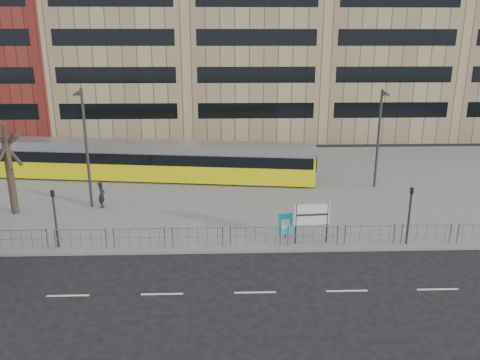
{
  "coord_description": "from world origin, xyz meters",
  "views": [
    {
      "loc": [
        0.75,
        -21.92,
        10.39
      ],
      "look_at": [
        1.68,
        6.0,
        2.11
      ],
      "focal_mm": 35.0,
      "sensor_mm": 36.0,
      "label": 1
    }
  ],
  "objects_px": {
    "traffic_light_east": "(410,208)",
    "traffic_light_west": "(55,211)",
    "tram": "(150,161)",
    "bare_tree": "(2,119)",
    "ad_panel": "(285,224)",
    "pedestrian": "(102,195)",
    "lamp_post_east": "(379,134)",
    "lamp_post_west": "(86,144)",
    "station_sign": "(312,216)"
  },
  "relations": [
    {
      "from": "station_sign",
      "to": "traffic_light_east",
      "type": "xyz_separation_m",
      "value": [
        5.02,
        -0.3,
        0.49
      ]
    },
    {
      "from": "tram",
      "to": "bare_tree",
      "type": "distance_m",
      "value": 11.15
    },
    {
      "from": "ad_panel",
      "to": "lamp_post_east",
      "type": "height_order",
      "value": "lamp_post_east"
    },
    {
      "from": "pedestrian",
      "to": "traffic_light_west",
      "type": "bearing_deg",
      "value": 170.22
    },
    {
      "from": "lamp_post_west",
      "to": "traffic_light_west",
      "type": "bearing_deg",
      "value": -90.6
    },
    {
      "from": "bare_tree",
      "to": "traffic_light_east",
      "type": "bearing_deg",
      "value": -13.35
    },
    {
      "from": "tram",
      "to": "traffic_light_east",
      "type": "distance_m",
      "value": 19.77
    },
    {
      "from": "ad_panel",
      "to": "lamp_post_east",
      "type": "distance_m",
      "value": 12.39
    },
    {
      "from": "station_sign",
      "to": "traffic_light_west",
      "type": "bearing_deg",
      "value": 176.1
    },
    {
      "from": "lamp_post_west",
      "to": "bare_tree",
      "type": "relative_size",
      "value": 0.93
    },
    {
      "from": "traffic_light_west",
      "to": "traffic_light_east",
      "type": "height_order",
      "value": "same"
    },
    {
      "from": "traffic_light_east",
      "to": "lamp_post_east",
      "type": "bearing_deg",
      "value": 83.56
    },
    {
      "from": "pedestrian",
      "to": "traffic_light_east",
      "type": "xyz_separation_m",
      "value": [
        17.44,
        -6.25,
        1.13
      ]
    },
    {
      "from": "pedestrian",
      "to": "lamp_post_east",
      "type": "xyz_separation_m",
      "value": [
        18.88,
        3.77,
        3.06
      ]
    },
    {
      "from": "traffic_light_west",
      "to": "lamp_post_west",
      "type": "distance_m",
      "value": 6.51
    },
    {
      "from": "lamp_post_west",
      "to": "traffic_light_east",
      "type": "bearing_deg",
      "value": -19.16
    },
    {
      "from": "traffic_light_west",
      "to": "bare_tree",
      "type": "height_order",
      "value": "bare_tree"
    },
    {
      "from": "bare_tree",
      "to": "lamp_post_west",
      "type": "bearing_deg",
      "value": 11.95
    },
    {
      "from": "pedestrian",
      "to": "traffic_light_east",
      "type": "distance_m",
      "value": 18.56
    },
    {
      "from": "ad_panel",
      "to": "traffic_light_west",
      "type": "height_order",
      "value": "traffic_light_west"
    },
    {
      "from": "tram",
      "to": "bare_tree",
      "type": "height_order",
      "value": "bare_tree"
    },
    {
      "from": "ad_panel",
      "to": "bare_tree",
      "type": "bearing_deg",
      "value": 151.04
    },
    {
      "from": "tram",
      "to": "station_sign",
      "type": "xyz_separation_m",
      "value": [
        10.26,
        -12.23,
        0.0
      ]
    },
    {
      "from": "traffic_light_west",
      "to": "traffic_light_east",
      "type": "relative_size",
      "value": 1.0
    },
    {
      "from": "tram",
      "to": "lamp_post_west",
      "type": "xyz_separation_m",
      "value": [
        -2.87,
        -6.22,
        2.68
      ]
    },
    {
      "from": "traffic_light_east",
      "to": "lamp_post_west",
      "type": "height_order",
      "value": "lamp_post_west"
    },
    {
      "from": "traffic_light_west",
      "to": "lamp_post_east",
      "type": "xyz_separation_m",
      "value": [
        19.66,
        9.84,
        1.94
      ]
    },
    {
      "from": "pedestrian",
      "to": "traffic_light_west",
      "type": "xyz_separation_m",
      "value": [
        -0.78,
        -6.07,
        1.13
      ]
    },
    {
      "from": "station_sign",
      "to": "traffic_light_east",
      "type": "distance_m",
      "value": 5.06
    },
    {
      "from": "ad_panel",
      "to": "traffic_light_west",
      "type": "xyz_separation_m",
      "value": [
        -11.9,
        -0.68,
        1.12
      ]
    },
    {
      "from": "tram",
      "to": "traffic_light_east",
      "type": "xyz_separation_m",
      "value": [
        15.29,
        -12.53,
        0.49
      ]
    },
    {
      "from": "station_sign",
      "to": "traffic_light_east",
      "type": "height_order",
      "value": "traffic_light_east"
    },
    {
      "from": "ad_panel",
      "to": "lamp_post_east",
      "type": "bearing_deg",
      "value": 36.26
    },
    {
      "from": "traffic_light_west",
      "to": "lamp_post_west",
      "type": "height_order",
      "value": "lamp_post_west"
    },
    {
      "from": "ad_panel",
      "to": "station_sign",
      "type": "bearing_deg",
      "value": -36.62
    },
    {
      "from": "bare_tree",
      "to": "tram",
      "type": "bearing_deg",
      "value": 44.37
    },
    {
      "from": "tram",
      "to": "ad_panel",
      "type": "xyz_separation_m",
      "value": [
        8.96,
        -11.68,
        -0.63
      ]
    },
    {
      "from": "pedestrian",
      "to": "bare_tree",
      "type": "distance_m",
      "value": 7.26
    },
    {
      "from": "ad_panel",
      "to": "lamp_post_west",
      "type": "distance_m",
      "value": 13.44
    },
    {
      "from": "traffic_light_west",
      "to": "ad_panel",
      "type": "bearing_deg",
      "value": 3.94
    },
    {
      "from": "tram",
      "to": "lamp_post_west",
      "type": "relative_size",
      "value": 3.32
    },
    {
      "from": "ad_panel",
      "to": "tram",
      "type": "bearing_deg",
      "value": 114.02
    },
    {
      "from": "lamp_post_west",
      "to": "bare_tree",
      "type": "distance_m",
      "value": 4.87
    },
    {
      "from": "lamp_post_west",
      "to": "ad_panel",
      "type": "bearing_deg",
      "value": -24.75
    },
    {
      "from": "station_sign",
      "to": "lamp_post_east",
      "type": "distance_m",
      "value": 11.92
    },
    {
      "from": "traffic_light_east",
      "to": "lamp_post_west",
      "type": "xyz_separation_m",
      "value": [
        -18.15,
        6.31,
        2.18
      ]
    },
    {
      "from": "tram",
      "to": "bare_tree",
      "type": "bearing_deg",
      "value": -127.72
    },
    {
      "from": "traffic_light_east",
      "to": "traffic_light_west",
      "type": "bearing_deg",
      "value": -178.82
    },
    {
      "from": "tram",
      "to": "traffic_light_west",
      "type": "xyz_separation_m",
      "value": [
        -2.93,
        -12.36,
        0.49
      ]
    },
    {
      "from": "lamp_post_east",
      "to": "bare_tree",
      "type": "bearing_deg",
      "value": -169.05
    }
  ]
}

